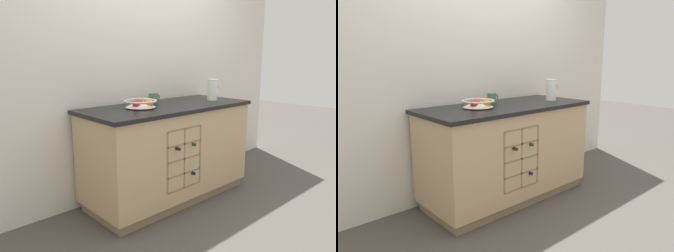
{
  "view_description": "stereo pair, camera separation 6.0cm",
  "coord_description": "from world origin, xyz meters",
  "views": [
    {
      "loc": [
        -2.08,
        -2.25,
        1.39
      ],
      "look_at": [
        0.0,
        0.0,
        0.72
      ],
      "focal_mm": 35.0,
      "sensor_mm": 36.0,
      "label": 1
    },
    {
      "loc": [
        -2.03,
        -2.29,
        1.39
      ],
      "look_at": [
        0.0,
        0.0,
        0.72
      ],
      "focal_mm": 35.0,
      "sensor_mm": 36.0,
      "label": 2
    }
  ],
  "objects": [
    {
      "name": "white_pitcher",
      "position": [
        0.57,
        -0.06,
        1.04
      ],
      "size": [
        0.17,
        0.11,
        0.22
      ],
      "color": "white",
      "rests_on": "kitchen_island"
    },
    {
      "name": "kitchen_island",
      "position": [
        -0.0,
        -0.0,
        0.47
      ],
      "size": [
        1.67,
        0.74,
        0.93
      ],
      "color": "#8B7354",
      "rests_on": "ground_plane"
    },
    {
      "name": "ground_plane",
      "position": [
        0.0,
        0.0,
        0.0
      ],
      "size": [
        14.0,
        14.0,
        0.0
      ],
      "primitive_type": "plane",
      "color": "#4C4742"
    },
    {
      "name": "fruit_bowl",
      "position": [
        -0.31,
        0.03,
        0.97
      ],
      "size": [
        0.29,
        0.29,
        0.08
      ],
      "color": "silver",
      "rests_on": "kitchen_island"
    },
    {
      "name": "back_wall",
      "position": [
        0.0,
        0.41,
        1.27
      ],
      "size": [
        4.4,
        0.06,
        2.55
      ],
      "primitive_type": "cube",
      "color": "silver",
      "rests_on": "ground_plane"
    },
    {
      "name": "ceramic_mug",
      "position": [
        0.01,
        0.22,
        0.97
      ],
      "size": [
        0.13,
        0.09,
        0.09
      ],
      "color": "#4C7A56",
      "rests_on": "kitchen_island"
    }
  ]
}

